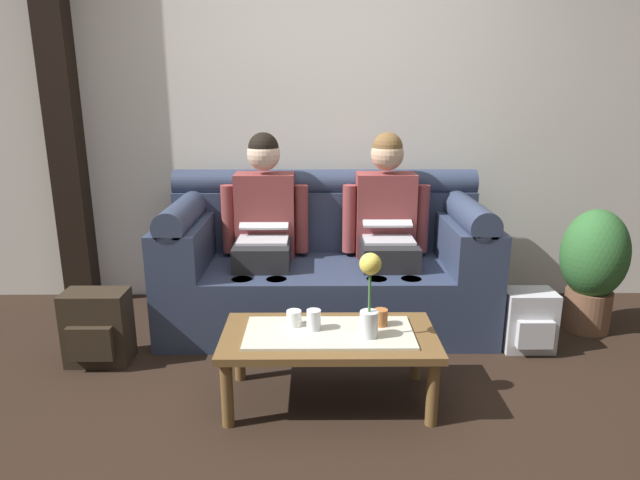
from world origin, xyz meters
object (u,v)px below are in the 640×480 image
backpack_right (528,321)px  potted_plant (593,265)px  person_left (264,223)px  person_right (387,223)px  backpack_left (97,328)px  flower_vase (370,293)px  cup_far_center (381,317)px  coffee_table (329,342)px  couch (325,266)px  cup_near_right (294,318)px  cup_near_left (314,320)px

backpack_right → potted_plant: potted_plant is taller
person_left → person_right: (0.78, -0.00, 0.00)m
backpack_left → flower_vase: bearing=-17.4°
cup_far_center → potted_plant: bearing=28.2°
person_right → coffee_table: 1.12m
couch → cup_near_right: bearing=-100.4°
flower_vase → cup_near_left: (-0.26, 0.08, -0.17)m
person_left → potted_plant: (2.05, -0.16, -0.23)m
person_right → backpack_right: 1.02m
flower_vase → cup_near_right: size_ratio=5.32×
couch → person_left: 0.48m
flower_vase → person_left: bearing=118.9°
flower_vase → cup_far_center: (0.07, 0.13, -0.17)m
cup_near_right → backpack_left: size_ratio=0.18×
person_left → backpack_right: size_ratio=3.43×
person_left → potted_plant: 2.07m
couch → cup_near_left: (-0.07, -0.96, 0.04)m
coffee_table → cup_far_center: 0.28m
cup_near_right → backpack_left: bearing=163.4°
person_right → potted_plant: size_ratio=1.57×
person_right → potted_plant: 1.30m
person_left → person_right: same height
flower_vase → cup_near_right: bearing=160.2°
coffee_table → potted_plant: 1.85m
cup_far_center → backpack_right: bearing=27.4°
coffee_table → flower_vase: bearing=-16.7°
person_left → potted_plant: bearing=-4.5°
couch → person_left: size_ratio=1.65×
cup_near_left → backpack_right: cup_near_left is taller
couch → person_right: person_right is taller
person_right → backpack_left: person_right is taller
flower_vase → backpack_left: bearing=162.6°
flower_vase → potted_plant: potted_plant is taller
person_left → cup_far_center: person_left is taller
flower_vase → cup_far_center: bearing=60.9°
person_right → cup_near_left: bearing=-115.8°
coffee_table → backpack_right: 1.31m
couch → potted_plant: bearing=-5.7°
coffee_table → flower_vase: 0.33m
flower_vase → backpack_right: 1.23m
coffee_table → backpack_right: coffee_table is taller
person_left → cup_near_left: 1.04m
backpack_right → cup_near_right: bearing=-160.4°
cup_near_left → potted_plant: potted_plant is taller
coffee_table → backpack_left: bearing=162.5°
coffee_table → cup_near_left: bearing=160.0°
cup_near_left → cup_near_right: (-0.10, 0.05, -0.01)m
coffee_table → potted_plant: bearing=26.4°
cup_far_center → potted_plant: 1.59m
couch → backpack_right: bearing=-20.5°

